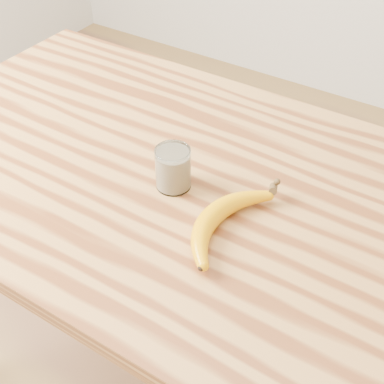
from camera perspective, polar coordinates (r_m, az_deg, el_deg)
The scene contains 3 objects.
table at distance 1.24m, azimuth -4.59°, elevation -1.38°, with size 1.20×0.80×0.90m.
smoothie_glass at distance 1.06m, azimuth -2.03°, elevation 2.51°, with size 0.07×0.07×0.09m.
banana at distance 0.99m, azimuth 2.16°, elevation -2.52°, with size 0.12×0.33×0.04m, color #DD9102, non-canonical shape.
Camera 1 is at (0.57, -0.71, 1.60)m, focal length 50.00 mm.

